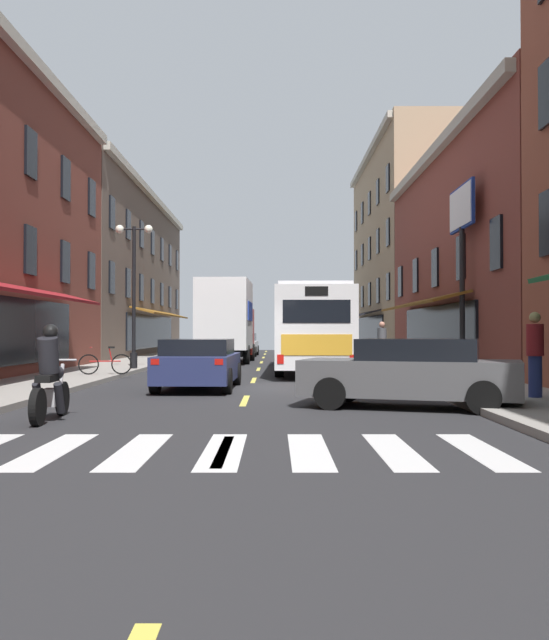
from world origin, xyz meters
name	(u,v)px	position (x,y,z in m)	size (l,w,h in m)	color
ground_plane	(254,390)	(0.00, 0.00, -0.05)	(34.80, 80.00, 0.10)	#28282B
lane_centre_dashes	(253,389)	(0.00, -0.25, 0.00)	(0.14, 73.90, 0.01)	#DBCC4C
crosswalk_near	(227,450)	(0.00, -10.00, 0.00)	(7.10, 2.80, 0.01)	silver
sidewalk_left	(37,385)	(-5.90, 0.00, 0.07)	(3.00, 80.00, 0.14)	gray
sidewalk_right	(470,385)	(5.90, 0.00, 0.07)	(3.00, 80.00, 0.14)	gray
billboard_sign	(465,231)	(7.05, 4.69, 4.98)	(0.40, 2.81, 6.38)	black
transit_bus	(314,329)	(2.09, 8.27, 1.65)	(2.88, 12.35, 3.13)	white
box_truck	(230,322)	(-1.71, 15.41, 2.03)	(2.63, 6.95, 4.00)	#B21E19
sedan_near	(245,344)	(-1.41, 25.13, 0.73)	(2.08, 4.35, 1.45)	silver
sedan_mid	(415,372)	(3.41, -4.99, 0.71)	(4.61, 2.98, 1.39)	#515154
sedan_far	(202,363)	(-1.35, -0.46, 0.69)	(2.08, 4.37, 1.34)	navy
motorcycle_rider	(54,379)	(-3.19, -7.01, 0.71)	(0.62, 2.07, 1.66)	black
bicycle_near	(109,363)	(-4.87, 3.75, 0.50)	(1.70, 0.48, 0.91)	black
pedestrian_near	(385,343)	(4.93, 8.67, 1.10)	(0.37, 0.52, 1.80)	#33663F
pedestrian_mid	(539,353)	(6.19, -4.19, 1.08)	(0.36, 0.36, 1.81)	navy
street_lamp_twin	(137,289)	(-4.70, 7.52, 3.16)	(1.42, 0.32, 5.47)	black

